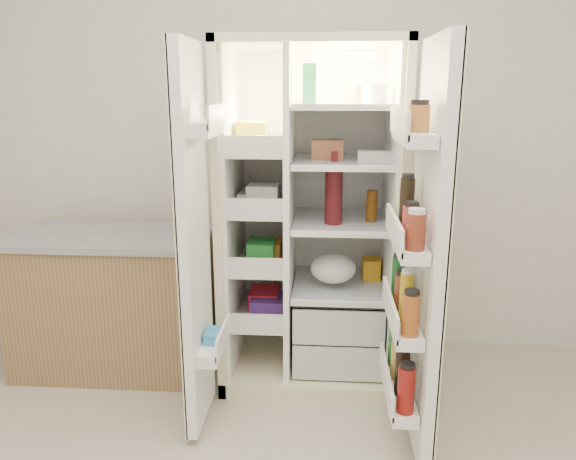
{
  "coord_description": "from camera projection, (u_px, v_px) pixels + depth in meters",
  "views": [
    {
      "loc": [
        0.17,
        -1.23,
        1.56
      ],
      "look_at": [
        -0.0,
        1.25,
        0.91
      ],
      "focal_mm": 34.0,
      "sensor_mm": 36.0,
      "label": 1
    }
  ],
  "objects": [
    {
      "name": "fridge_door",
      "position": [
        422.0,
        261.0,
        2.26
      ],
      "size": [
        0.17,
        0.58,
        1.72
      ],
      "color": "white",
      "rests_on": "floor"
    },
    {
      "name": "freezer_door",
      "position": [
        195.0,
        245.0,
        2.41
      ],
      "size": [
        0.15,
        0.4,
        1.72
      ],
      "color": "white",
      "rests_on": "floor"
    },
    {
      "name": "wall_back",
      "position": [
        298.0,
        126.0,
        3.19
      ],
      "size": [
        4.0,
        0.02,
        2.7
      ],
      "primitive_type": "cube",
      "color": "silver",
      "rests_on": "floor"
    },
    {
      "name": "refrigerator",
      "position": [
        314.0,
        242.0,
        3.0
      ],
      "size": [
        0.92,
        0.7,
        1.8
      ],
      "color": "beige",
      "rests_on": "floor"
    },
    {
      "name": "kitchen_counter",
      "position": [
        115.0,
        301.0,
        3.08
      ],
      "size": [
        1.09,
        0.58,
        0.79
      ],
      "color": "#926E49",
      "rests_on": "floor"
    }
  ]
}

